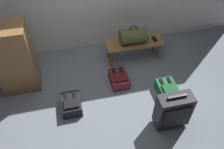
{
  "coord_description": "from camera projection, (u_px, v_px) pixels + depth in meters",
  "views": [
    {
      "loc": [
        -0.48,
        -2.0,
        2.8
      ],
      "look_at": [
        0.09,
        0.43,
        0.25
      ],
      "focal_mm": 36.62,
      "sensor_mm": 36.0,
      "label": 1
    }
  ],
  "objects": [
    {
      "name": "backpack_dark",
      "position": [
        72.0,
        104.0,
        3.36
      ],
      "size": [
        0.28,
        0.38,
        0.21
      ],
      "color": "black",
      "rests_on": "ground"
    },
    {
      "name": "suitcase_upright_charcoal",
      "position": [
        173.0,
        110.0,
        3.02
      ],
      "size": [
        0.46,
        0.24,
        0.61
      ],
      "color": "black",
      "rests_on": "ground"
    },
    {
      "name": "backpack_maroon",
      "position": [
        119.0,
        79.0,
        3.72
      ],
      "size": [
        0.28,
        0.38,
        0.21
      ],
      "color": "maroon",
      "rests_on": "ground"
    },
    {
      "name": "cell_phone",
      "position": [
        154.0,
        39.0,
        4.0
      ],
      "size": [
        0.07,
        0.14,
        0.01
      ],
      "color": "#191E4C",
      "rests_on": "bench"
    },
    {
      "name": "bench",
      "position": [
        134.0,
        44.0,
        3.99
      ],
      "size": [
        1.0,
        0.36,
        0.37
      ],
      "color": "olive",
      "rests_on": "ground"
    },
    {
      "name": "duffel_bag_olive",
      "position": [
        133.0,
        36.0,
        3.85
      ],
      "size": [
        0.44,
        0.26,
        0.34
      ],
      "color": "#51562D",
      "rests_on": "bench"
    },
    {
      "name": "side_cabinet",
      "position": [
        14.0,
        59.0,
        3.37
      ],
      "size": [
        0.56,
        0.44,
        1.1
      ],
      "color": "olive",
      "rests_on": "ground"
    },
    {
      "name": "backpack_green",
      "position": [
        167.0,
        90.0,
        3.56
      ],
      "size": [
        0.28,
        0.38,
        0.21
      ],
      "color": "#1E6038",
      "rests_on": "ground"
    },
    {
      "name": "ground_plane",
      "position": [
        113.0,
        107.0,
        3.44
      ],
      "size": [
        6.6,
        6.6,
        0.0
      ],
      "primitive_type": "plane",
      "color": "slate"
    }
  ]
}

